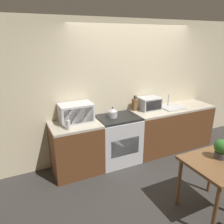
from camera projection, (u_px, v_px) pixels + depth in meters
ground_plane at (162, 176)px, 3.78m from camera, size 16.00×16.00×0.00m
wall_back at (131, 89)px, 4.32m from camera, size 10.00×0.06×2.60m
counter_left_run at (76, 148)px, 3.79m from camera, size 0.83×0.62×0.90m
counter_right_run at (171, 128)px, 4.63m from camera, size 1.78×0.62×0.90m
stove_range at (117, 139)px, 4.11m from camera, size 0.77×0.62×0.90m
kettle at (113, 113)px, 3.93m from camera, size 0.17×0.17×0.19m
microwave at (76, 113)px, 3.70m from camera, size 0.56×0.36×0.32m
bottle at (68, 125)px, 3.40m from camera, size 0.06×0.06×0.22m
knife_block at (135, 105)px, 4.29m from camera, size 0.08×0.09×0.30m
toaster_oven at (149, 103)px, 4.35m from camera, size 0.41×0.32×0.24m
sink_basin at (172, 107)px, 4.48m from camera, size 0.45×0.39×0.24m
dining_table at (216, 170)px, 2.81m from camera, size 0.75×0.72×0.77m
potted_plant at (221, 148)px, 2.83m from camera, size 0.19×0.19×0.26m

